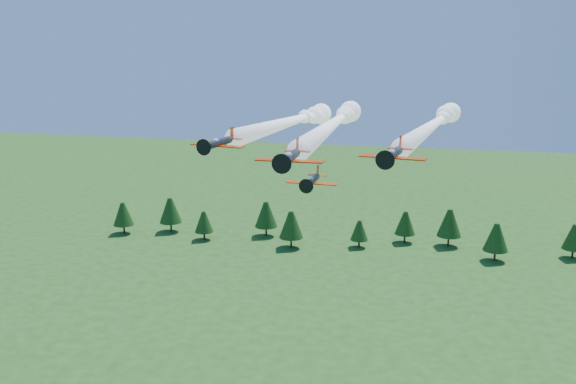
% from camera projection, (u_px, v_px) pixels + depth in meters
% --- Properties ---
extents(plane_lead, '(7.36, 51.91, 3.70)m').
position_uv_depth(plane_lead, '(334.00, 123.00, 95.10)').
color(plane_lead, black).
rests_on(plane_lead, ground).
extents(plane_left, '(12.27, 42.45, 3.70)m').
position_uv_depth(plane_left, '(292.00, 121.00, 102.90)').
color(plane_left, black).
rests_on(plane_left, ground).
extents(plane_right, '(13.23, 52.86, 3.70)m').
position_uv_depth(plane_right, '(434.00, 124.00, 102.98)').
color(plane_right, black).
rests_on(plane_right, ground).
extents(plane_slot, '(6.87, 7.48, 2.42)m').
position_uv_depth(plane_slot, '(312.00, 180.00, 85.60)').
color(plane_slot, black).
rests_on(plane_slot, ground).
extents(treeline, '(175.10, 19.60, 11.56)m').
position_uv_depth(treeline, '(366.00, 226.00, 193.66)').
color(treeline, '#382314').
rests_on(treeline, ground).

